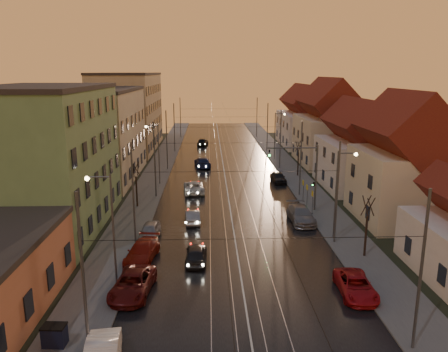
{
  "coord_description": "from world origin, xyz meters",
  "views": [
    {
      "loc": [
        -2.24,
        -26.27,
        14.57
      ],
      "look_at": [
        -0.57,
        21.87,
        3.04
      ],
      "focal_mm": 35.0,
      "sensor_mm": 36.0,
      "label": 1
    }
  ],
  "objects": [
    {
      "name": "catenary_pole_r_0",
      "position": [
        8.6,
        -6.0,
        4.5
      ],
      "size": [
        0.16,
        0.16,
        9.0
      ],
      "primitive_type": "cylinder",
      "color": "#595B60",
      "rests_on": "ground"
    },
    {
      "name": "sidewalk_left",
      "position": [
        -10.0,
        40.0,
        0.07
      ],
      "size": [
        4.0,
        120.0,
        0.15
      ],
      "primitive_type": "cube",
      "color": "#4C4C4C",
      "rests_on": "ground"
    },
    {
      "name": "driving_car_0",
      "position": [
        -3.32,
        5.54,
        0.69
      ],
      "size": [
        1.7,
        4.1,
        1.39
      ],
      "primitive_type": "imported",
      "rotation": [
        0.0,
        0.0,
        3.13
      ],
      "color": "black",
      "rests_on": "ground"
    },
    {
      "name": "traffic_light_mast",
      "position": [
        7.99,
        18.0,
        4.6
      ],
      "size": [
        5.3,
        0.32,
        7.2
      ],
      "color": "#595B60",
      "rests_on": "ground"
    },
    {
      "name": "house_right_2",
      "position": [
        17.0,
        28.0,
        4.64
      ],
      "size": [
        9.18,
        12.24,
        9.2
      ],
      "color": "silver",
      "rests_on": "ground"
    },
    {
      "name": "house_right_1",
      "position": [
        17.0,
        15.0,
        5.45
      ],
      "size": [
        8.67,
        10.2,
        10.8
      ],
      "color": "beige",
      "rests_on": "ground"
    },
    {
      "name": "ground",
      "position": [
        0.0,
        0.0,
        0.0
      ],
      "size": [
        160.0,
        160.0,
        0.0
      ],
      "primitive_type": "plane",
      "color": "black",
      "rests_on": "ground"
    },
    {
      "name": "sidewalk_right",
      "position": [
        10.0,
        40.0,
        0.07
      ],
      "size": [
        4.0,
        120.0,
        0.15
      ],
      "primitive_type": "cube",
      "color": "#4C4C4C",
      "rests_on": "ground"
    },
    {
      "name": "apartment_left_1",
      "position": [
        -17.5,
        14.0,
        6.5
      ],
      "size": [
        10.0,
        18.0,
        13.0
      ],
      "primitive_type": "cube",
      "color": "#597E50",
      "rests_on": "ground"
    },
    {
      "name": "parked_right_0",
      "position": [
        7.48,
        0.03,
        0.66
      ],
      "size": [
        2.41,
        4.82,
        1.31
      ],
      "primitive_type": "imported",
      "rotation": [
        0.0,
        0.0,
        -0.05
      ],
      "color": "#AE1118",
      "rests_on": "ground"
    },
    {
      "name": "tram_rail_2",
      "position": [
        0.77,
        40.0,
        0.06
      ],
      "size": [
        0.06,
        120.0,
        0.03
      ],
      "primitive_type": "cube",
      "color": "gray",
      "rests_on": "road"
    },
    {
      "name": "bare_tree_0",
      "position": [
        -10.2,
        20.0,
        2.49
      ],
      "size": [
        1.09,
        1.09,
        5.11
      ],
      "color": "black",
      "rests_on": "ground"
    },
    {
      "name": "road",
      "position": [
        0.0,
        40.0,
        0.02
      ],
      "size": [
        16.0,
        120.0,
        0.04
      ],
      "primitive_type": "cube",
      "color": "black",
      "rests_on": "ground"
    },
    {
      "name": "street_lamp_0",
      "position": [
        -9.1,
        2.0,
        4.89
      ],
      "size": [
        1.75,
        0.32,
        8.0
      ],
      "color": "#595B60",
      "rests_on": "ground"
    },
    {
      "name": "parked_left_3",
      "position": [
        -7.6,
        10.69,
        0.69
      ],
      "size": [
        1.84,
        4.15,
        1.39
      ],
      "primitive_type": "imported",
      "rotation": [
        0.0,
        0.0,
        -0.05
      ],
      "color": "#9C9BA0",
      "rests_on": "ground"
    },
    {
      "name": "catenary_pole_r_2",
      "position": [
        8.6,
        24.0,
        4.5
      ],
      "size": [
        0.16,
        0.16,
        9.0
      ],
      "primitive_type": "cylinder",
      "color": "#595B60",
      "rests_on": "ground"
    },
    {
      "name": "apartment_left_2",
      "position": [
        -17.5,
        34.0,
        6.0
      ],
      "size": [
        10.0,
        20.0,
        12.0
      ],
      "primitive_type": "cube",
      "color": "tan",
      "rests_on": "ground"
    },
    {
      "name": "catenary_pole_l_3",
      "position": [
        -8.6,
        39.0,
        4.5
      ],
      "size": [
        0.16,
        0.16,
        9.0
      ],
      "primitive_type": "cylinder",
      "color": "#595B60",
      "rests_on": "ground"
    },
    {
      "name": "catenary_pole_l_4",
      "position": [
        -8.6,
        54.0,
        4.5
      ],
      "size": [
        0.16,
        0.16,
        9.0
      ],
      "primitive_type": "cylinder",
      "color": "#595B60",
      "rests_on": "ground"
    },
    {
      "name": "catenary_pole_r_4",
      "position": [
        8.6,
        54.0,
        4.5
      ],
      "size": [
        0.16,
        0.16,
        9.0
      ],
      "primitive_type": "cylinder",
      "color": "#595B60",
      "rests_on": "ground"
    },
    {
      "name": "parked_left_1",
      "position": [
        -7.43,
        0.65,
        0.72
      ],
      "size": [
        2.88,
        5.38,
        1.44
      ],
      "primitive_type": "imported",
      "rotation": [
        0.0,
        0.0,
        -0.1
      ],
      "color": "#540F0E",
      "rests_on": "ground"
    },
    {
      "name": "bare_tree_2",
      "position": [
        10.4,
        34.0,
        2.49
      ],
      "size": [
        1.09,
        1.09,
        5.11
      ],
      "color": "black",
      "rests_on": "ground"
    },
    {
      "name": "house_right_4",
      "position": [
        17.0,
        61.0,
        5.05
      ],
      "size": [
        9.18,
        16.32,
        10.0
      ],
      "color": "silver",
      "rests_on": "ground"
    },
    {
      "name": "parked_right_2",
      "position": [
        7.06,
        30.66,
        0.71
      ],
      "size": [
        1.98,
        4.29,
        1.42
      ],
      "primitive_type": "imported",
      "rotation": [
        0.0,
        0.0,
        0.07
      ],
      "color": "black",
      "rests_on": "ground"
    },
    {
      "name": "street_lamp_1",
      "position": [
        9.1,
        10.0,
        4.89
      ],
      "size": [
        1.75,
        0.32,
        8.0
      ],
      "color": "#595B60",
      "rests_on": "ground"
    },
    {
      "name": "house_right_3",
      "position": [
        17.0,
        43.0,
        5.8
      ],
      "size": [
        9.18,
        14.28,
        11.5
      ],
      "color": "beige",
      "rests_on": "ground"
    },
    {
      "name": "street_lamp_2",
      "position": [
        -9.1,
        30.0,
        4.89
      ],
      "size": [
        1.75,
        0.32,
        8.0
      ],
      "color": "#595B60",
      "rests_on": "ground"
    },
    {
      "name": "tram_rail_1",
      "position": [
        -0.77,
        40.0,
        0.06
      ],
      "size": [
        0.06,
        120.0,
        0.03
      ],
      "primitive_type": "cube",
      "color": "gray",
      "rests_on": "road"
    },
    {
      "name": "catenary_pole_l_0",
      "position": [
        -8.6,
        -6.0,
        4.5
      ],
      "size": [
        0.16,
        0.16,
        9.0
      ],
      "primitive_type": "cylinder",
      "color": "#595B60",
      "rests_on": "ground"
    },
    {
      "name": "driving_car_1",
      "position": [
        -3.95,
        14.83,
        0.64
      ],
      "size": [
        1.73,
        4.02,
        1.29
      ],
      "primitive_type": "imported",
      "rotation": [
        0.0,
        0.0,
        3.24
      ],
      "color": "gray",
      "rests_on": "ground"
    },
    {
      "name": "catenary_pole_r_1",
      "position": [
        8.6,
        9.0,
        4.5
      ],
      "size": [
        0.16,
        0.16,
        9.0
      ],
      "primitive_type": "cylinder",
      "color": "#595B60",
      "rests_on": "ground"
    },
    {
      "name": "catenary_pole_l_1",
      "position": [
        -8.6,
        9.0,
        4.5
      ],
      "size": [
        0.16,
        0.16,
        9.0
      ],
      "primitive_type": "cylinder",
      "color": "#595B60",
      "rests_on": "ground"
    },
    {
      "name": "catenary_pole_r_3",
      "position": [
        8.6,
        39.0,
        4.5
      ],
      "size": [
        0.16,
        0.16,
        9.0
      ],
      "primitive_type": "cylinder",
      "color": "#595B60",
      "rests_on": "ground"
    },
    {
      "name": "catenary_pole_l_5",
      "position": [
        -8.6,
        72.0,
        4.5
      ],
      "size": [
        0.16,
        0.16,
        9.0
      ],
      "primitive_type": "cylinder",
      "color": "#595B60",
      "rests_on": "ground"
    },
    {
      "name": "bare_tree_1",
      "position": [
        10.2,
        6.0,
        2.49
      ],
      "size": [
        1.09,
        1.09,
        5.11
      ],
      "color": "black",
      "rests_on": "ground"
    },
    {
      "name": "catenary_pole_l_2",
      "position": [
        -8.6,
        24.0,
        4.5
      ],
      "size": [
        0.16,
        0.16,
        9.0
      ],
      "primitive_type": "cylinder",
      "color": "#595B60",
      "rests_on": "ground"
    },
    {
      "name": "street_lamp_3",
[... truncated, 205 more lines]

